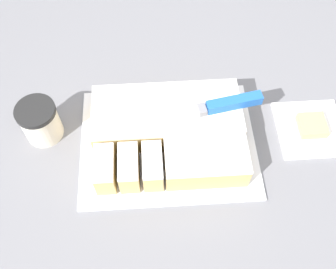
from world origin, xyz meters
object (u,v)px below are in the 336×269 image
(knife, at_px, (220,106))
(brownie, at_px, (312,126))
(cake_board, at_px, (168,143))
(cake, at_px, (170,133))
(coffee_cup, at_px, (40,122))

(knife, height_order, brownie, knife)
(knife, bearing_deg, cake_board, 8.29)
(cake, bearing_deg, coffee_cup, 171.34)
(cake_board, bearing_deg, coffee_cup, 170.51)
(brownie, bearing_deg, coffee_cup, 177.22)
(cake_board, xyz_separation_m, brownie, (0.31, 0.02, 0.01))
(coffee_cup, bearing_deg, cake_board, -9.49)
(knife, height_order, coffee_cup, knife)
(cake, bearing_deg, cake_board, -144.71)
(cake_board, relative_size, knife, 1.24)
(coffee_cup, height_order, brownie, coffee_cup)
(knife, distance_m, coffee_cup, 0.37)
(cake_board, relative_size, coffee_cup, 4.18)
(cake, xyz_separation_m, brownie, (0.31, 0.01, -0.02))
(cake, xyz_separation_m, coffee_cup, (-0.27, 0.04, 0.01))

